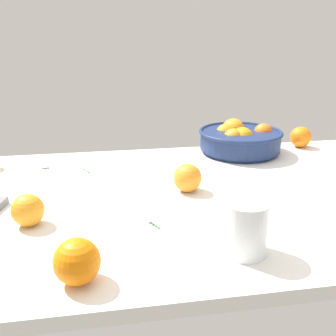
# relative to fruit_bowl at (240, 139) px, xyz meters

# --- Properties ---
(ground_plane) EXTENTS (1.44, 0.85, 0.03)m
(ground_plane) POSITION_rel_fruit_bowl_xyz_m (-0.28, -0.34, -0.06)
(ground_plane) COLOR white
(fruit_bowl) EXTENTS (0.29, 0.29, 0.10)m
(fruit_bowl) POSITION_rel_fruit_bowl_xyz_m (0.00, 0.00, 0.00)
(fruit_bowl) COLOR navy
(fruit_bowl) RESTS_ON ground_plane
(juice_glass) EXTENTS (0.09, 0.09, 0.11)m
(juice_glass) POSITION_rel_fruit_bowl_xyz_m (-0.21, -0.64, 0.00)
(juice_glass) COLOR white
(juice_glass) RESTS_ON ground_plane
(loose_orange_0) EXTENTS (0.07, 0.07, 0.07)m
(loose_orange_0) POSITION_rel_fruit_bowl_xyz_m (-0.64, -0.45, -0.01)
(loose_orange_0) COLOR orange
(loose_orange_0) RESTS_ON ground_plane
(loose_orange_1) EXTENTS (0.08, 0.08, 0.08)m
(loose_orange_1) POSITION_rel_fruit_bowl_xyz_m (-0.53, -0.68, -0.01)
(loose_orange_1) COLOR orange
(loose_orange_1) RESTS_ON ground_plane
(loose_orange_2) EXTENTS (0.07, 0.07, 0.07)m
(loose_orange_2) POSITION_rel_fruit_bowl_xyz_m (0.24, 0.02, -0.01)
(loose_orange_2) COLOR orange
(loose_orange_2) RESTS_ON ground_plane
(loose_orange_3) EXTENTS (0.08, 0.08, 0.08)m
(loose_orange_3) POSITION_rel_fruit_bowl_xyz_m (-0.26, -0.32, -0.01)
(loose_orange_3) COLOR orange
(loose_orange_3) RESTS_ON ground_plane
(spoon) EXTENTS (0.12, 0.13, 0.01)m
(spoon) POSITION_rel_fruit_bowl_xyz_m (-0.68, -0.03, -0.04)
(spoon) COLOR silver
(spoon) RESTS_ON ground_plane
(herb_sprig_0) EXTENTS (0.03, 0.05, 0.01)m
(herb_sprig_0) POSITION_rel_fruit_bowl_xyz_m (-0.37, -0.50, -0.04)
(herb_sprig_0) COLOR #3E7446
(herb_sprig_0) RESTS_ON ground_plane
(herb_sprig_1) EXTENTS (0.03, 0.06, 0.01)m
(herb_sprig_1) POSITION_rel_fruit_bowl_xyz_m (-0.52, -0.12, -0.04)
(herb_sprig_1) COLOR #477240
(herb_sprig_1) RESTS_ON ground_plane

